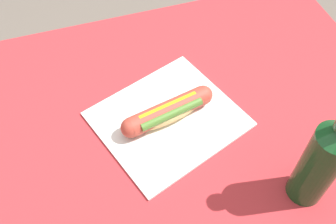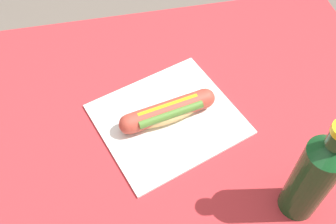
{
  "view_description": "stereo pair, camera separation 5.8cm",
  "coord_description": "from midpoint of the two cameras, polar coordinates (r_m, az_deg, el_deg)",
  "views": [
    {
      "loc": [
        0.11,
        0.44,
        1.45
      ],
      "look_at": [
        -0.05,
        -0.06,
        0.75
      ],
      "focal_mm": 40.96,
      "sensor_mm": 36.0,
      "label": 1
    },
    {
      "loc": [
        0.05,
        0.46,
        1.45
      ],
      "look_at": [
        -0.05,
        -0.06,
        0.75
      ],
      "focal_mm": 40.96,
      "sensor_mm": 36.0,
      "label": 2
    }
  ],
  "objects": [
    {
      "name": "dining_table",
      "position": [
        0.96,
        -3.56,
        -8.72
      ],
      "size": [
        1.23,
        0.9,
        0.72
      ],
      "color": "brown",
      "rests_on": "ground"
    },
    {
      "name": "paper_wrapper",
      "position": [
        0.89,
        -1.86,
        -1.13
      ],
      "size": [
        0.38,
        0.36,
        0.01
      ],
      "primitive_type": "cube",
      "rotation": [
        0.0,
        0.0,
        0.34
      ],
      "color": "white",
      "rests_on": "dining_table"
    },
    {
      "name": "hot_dog",
      "position": [
        0.86,
        -1.88,
        -0.02
      ],
      "size": [
        0.23,
        0.09,
        0.05
      ],
      "color": "#E5BC75",
      "rests_on": "paper_wrapper"
    },
    {
      "name": "soda_bottle",
      "position": [
        0.74,
        19.82,
        -7.11
      ],
      "size": [
        0.07,
        0.07,
        0.27
      ],
      "color": "#14471E",
      "rests_on": "dining_table"
    }
  ]
}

